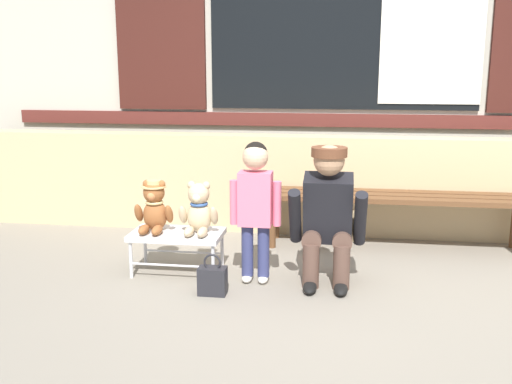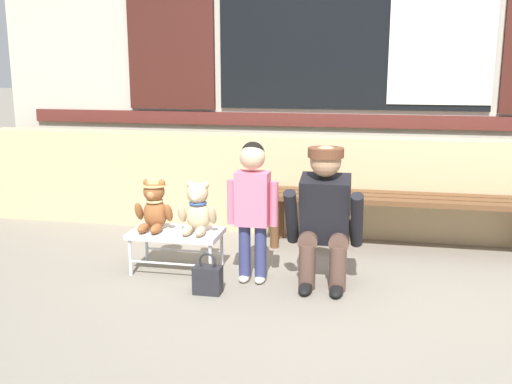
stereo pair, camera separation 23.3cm
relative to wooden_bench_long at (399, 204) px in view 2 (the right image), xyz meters
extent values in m
plane|color=gray|center=(-0.44, -1.06, -0.37)|extent=(60.00, 60.00, 0.00)
cube|color=tan|center=(-0.44, 0.37, 0.05)|extent=(6.66, 0.25, 0.85)
cube|color=#B7B2A3|center=(-0.44, 0.89, 1.47)|extent=(6.79, 0.20, 3.68)
cube|color=#56231E|center=(-0.44, 0.77, 0.58)|extent=(6.25, 0.04, 0.12)
cube|color=black|center=(-0.44, 0.78, 1.38)|extent=(2.40, 0.03, 1.40)
cube|color=silver|center=(0.32, 0.76, 1.38)|extent=(0.88, 0.02, 1.29)
cube|color=#3D1914|center=(-2.12, 0.77, 1.38)|extent=(0.84, 0.05, 1.43)
cube|color=brown|center=(0.00, -0.14, 0.05)|extent=(2.10, 0.11, 0.04)
cube|color=brown|center=(0.00, 0.00, 0.05)|extent=(2.10, 0.11, 0.04)
cube|color=brown|center=(0.00, 0.14, 0.05)|extent=(2.10, 0.11, 0.04)
cylinder|color=brown|center=(-0.97, -0.14, -0.17)|extent=(0.07, 0.07, 0.40)
cylinder|color=brown|center=(-0.97, 0.14, -0.17)|extent=(0.07, 0.07, 0.40)
cube|color=silver|center=(-1.56, -0.83, -0.09)|extent=(0.64, 0.36, 0.04)
cylinder|color=silver|center=(-1.85, -0.98, -0.24)|extent=(0.02, 0.02, 0.26)
cylinder|color=silver|center=(-1.85, -0.68, -0.24)|extent=(0.02, 0.02, 0.26)
cylinder|color=silver|center=(-1.27, -0.98, -0.24)|extent=(0.02, 0.02, 0.26)
cylinder|color=silver|center=(-1.27, -0.68, -0.24)|extent=(0.02, 0.02, 0.26)
cylinder|color=silver|center=(-1.56, -0.98, -0.27)|extent=(0.58, 0.02, 0.02)
cylinder|color=silver|center=(-1.56, -0.68, -0.27)|extent=(0.58, 0.02, 0.02)
ellipsoid|color=#93562D|center=(-1.72, -0.81, 0.04)|extent=(0.17, 0.14, 0.22)
sphere|color=#93562D|center=(-1.72, -0.82, 0.20)|extent=(0.15, 0.15, 0.15)
sphere|color=#C87B48|center=(-1.72, -0.87, 0.19)|extent=(0.06, 0.06, 0.06)
sphere|color=#93562D|center=(-1.77, -0.81, 0.26)|extent=(0.06, 0.06, 0.06)
ellipsoid|color=#93562D|center=(-1.83, -0.84, 0.06)|extent=(0.06, 0.11, 0.16)
ellipsoid|color=#93562D|center=(-1.76, -0.92, -0.04)|extent=(0.06, 0.15, 0.06)
sphere|color=#93562D|center=(-1.66, -0.81, 0.26)|extent=(0.06, 0.06, 0.06)
ellipsoid|color=#93562D|center=(-1.61, -0.84, 0.06)|extent=(0.06, 0.11, 0.16)
ellipsoid|color=#93562D|center=(-1.67, -0.92, -0.04)|extent=(0.06, 0.15, 0.06)
torus|color=#D6B775|center=(-1.72, -0.81, 0.13)|extent=(0.13, 0.13, 0.02)
cylinder|color=#D6B775|center=(-1.72, -0.81, 0.24)|extent=(0.17, 0.17, 0.01)
cylinder|color=#D6B775|center=(-1.72, -0.81, 0.27)|extent=(0.10, 0.10, 0.04)
ellipsoid|color=#CCB289|center=(-1.40, -0.81, 0.04)|extent=(0.17, 0.14, 0.22)
sphere|color=#CCB289|center=(-1.40, -0.82, 0.20)|extent=(0.15, 0.15, 0.15)
sphere|color=#FFEEBB|center=(-1.40, -0.87, 0.19)|extent=(0.06, 0.06, 0.06)
sphere|color=#CCB289|center=(-1.45, -0.81, 0.26)|extent=(0.06, 0.06, 0.06)
ellipsoid|color=#CCB289|center=(-1.51, -0.84, 0.06)|extent=(0.06, 0.11, 0.16)
ellipsoid|color=#CCB289|center=(-1.44, -0.92, -0.04)|extent=(0.06, 0.15, 0.06)
sphere|color=#CCB289|center=(-1.34, -0.81, 0.26)|extent=(0.06, 0.06, 0.06)
ellipsoid|color=#CCB289|center=(-1.29, -0.84, 0.06)|extent=(0.06, 0.11, 0.16)
ellipsoid|color=#CCB289|center=(-1.35, -0.92, -0.04)|extent=(0.06, 0.15, 0.06)
torus|color=#335699|center=(-1.40, -0.81, 0.13)|extent=(0.13, 0.13, 0.02)
cylinder|color=navy|center=(-1.04, -0.92, -0.15)|extent=(0.08, 0.08, 0.36)
ellipsoid|color=silver|center=(-1.04, -0.94, -0.35)|extent=(0.07, 0.12, 0.05)
cylinder|color=navy|center=(-0.93, -0.92, -0.15)|extent=(0.08, 0.08, 0.36)
ellipsoid|color=silver|center=(-0.93, -0.94, -0.35)|extent=(0.07, 0.12, 0.05)
cube|color=#E56B89|center=(-0.99, -0.92, 0.21)|extent=(0.22, 0.15, 0.36)
cylinder|color=#E56B89|center=(-1.13, -0.92, 0.18)|extent=(0.06, 0.06, 0.30)
cylinder|color=#E56B89|center=(-0.84, -0.92, 0.18)|extent=(0.06, 0.06, 0.30)
sphere|color=#DBB28E|center=(-0.99, -0.92, 0.49)|extent=(0.17, 0.17, 0.17)
sphere|color=black|center=(-0.99, -0.90, 0.51)|extent=(0.16, 0.16, 0.16)
cylinder|color=brown|center=(-0.61, -0.97, -0.22)|extent=(0.11, 0.11, 0.30)
cylinder|color=brown|center=(-0.61, -0.83, -0.05)|extent=(0.13, 0.32, 0.13)
ellipsoid|color=black|center=(-0.61, -1.05, -0.34)|extent=(0.09, 0.20, 0.06)
cylinder|color=brown|center=(-0.41, -0.97, -0.22)|extent=(0.11, 0.11, 0.30)
cylinder|color=brown|center=(-0.41, -0.83, -0.05)|extent=(0.13, 0.32, 0.13)
ellipsoid|color=black|center=(-0.41, -1.05, -0.34)|extent=(0.09, 0.20, 0.06)
cube|color=black|center=(-0.51, -0.86, 0.15)|extent=(0.32, 0.30, 0.47)
cylinder|color=black|center=(-0.72, -0.96, 0.11)|extent=(0.08, 0.28, 0.40)
cylinder|color=black|center=(-0.30, -0.96, 0.11)|extent=(0.08, 0.28, 0.40)
sphere|color=tan|center=(-0.51, -0.93, 0.48)|extent=(0.20, 0.20, 0.20)
cylinder|color=brown|center=(-0.51, -0.93, 0.53)|extent=(0.23, 0.23, 0.06)
cube|color=brown|center=(-0.32, -0.77, 0.01)|extent=(0.10, 0.22, 0.16)
cube|color=#232328|center=(-1.22, -1.18, -0.28)|extent=(0.18, 0.11, 0.18)
torus|color=#232328|center=(-1.22, -1.18, -0.16)|extent=(0.11, 0.01, 0.11)
camera|label=1|loc=(-0.43, -4.66, 1.08)|focal=41.17mm
camera|label=2|loc=(-0.20, -4.62, 1.08)|focal=41.17mm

